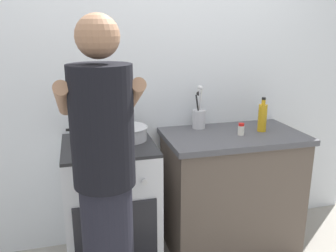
# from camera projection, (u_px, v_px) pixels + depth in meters

# --- Properties ---
(back_wall) EXTENTS (3.20, 0.10, 2.50)m
(back_wall) POSITION_uv_depth(u_px,v_px,m) (174.00, 80.00, 2.67)
(back_wall) COLOR silver
(back_wall) RESTS_ON ground
(countertop) EXTENTS (1.00, 0.60, 0.90)m
(countertop) POSITION_uv_depth(u_px,v_px,m) (231.00, 190.00, 2.65)
(countertop) COLOR brown
(countertop) RESTS_ON ground
(stove_range) EXTENTS (0.60, 0.62, 0.90)m
(stove_range) POSITION_uv_depth(u_px,v_px,m) (111.00, 205.00, 2.42)
(stove_range) COLOR silver
(stove_range) RESTS_ON ground
(pot) EXTENTS (0.24, 0.18, 0.12)m
(pot) POSITION_uv_depth(u_px,v_px,m) (86.00, 137.00, 2.24)
(pot) COLOR #B2B2B7
(pot) RESTS_ON stove_range
(mixing_bowl) EXTENTS (0.27, 0.27, 0.10)m
(mixing_bowl) POSITION_uv_depth(u_px,v_px,m) (128.00, 132.00, 2.37)
(mixing_bowl) COLOR #B7B7BC
(mixing_bowl) RESTS_ON stove_range
(utensil_crock) EXTENTS (0.10, 0.10, 0.33)m
(utensil_crock) POSITION_uv_depth(u_px,v_px,m) (199.00, 116.00, 2.64)
(utensil_crock) COLOR silver
(utensil_crock) RESTS_ON countertop
(spice_bottle) EXTENTS (0.04, 0.04, 0.09)m
(spice_bottle) POSITION_uv_depth(u_px,v_px,m) (241.00, 129.00, 2.48)
(spice_bottle) COLOR silver
(spice_bottle) RESTS_ON countertop
(oil_bottle) EXTENTS (0.06, 0.06, 0.25)m
(oil_bottle) POSITION_uv_depth(u_px,v_px,m) (262.00, 117.00, 2.56)
(oil_bottle) COLOR gold
(oil_bottle) RESTS_ON countertop
(person) EXTENTS (0.41, 0.50, 1.70)m
(person) POSITION_uv_depth(u_px,v_px,m) (106.00, 190.00, 1.73)
(person) COLOR black
(person) RESTS_ON ground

